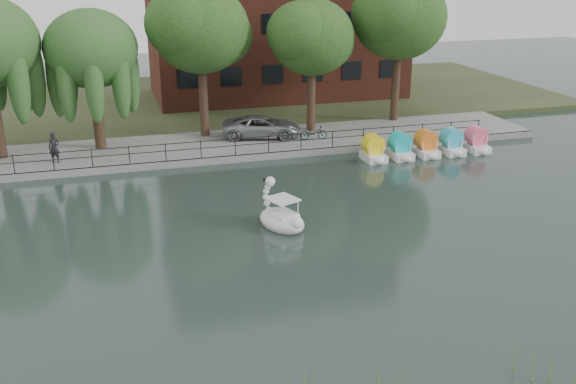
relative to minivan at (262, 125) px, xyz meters
name	(u,v)px	position (x,y,z in m)	size (l,w,h in m)	color
ground_plane	(304,257)	(-2.43, -16.56, -1.19)	(120.00, 120.00, 0.00)	#323F3A
promenade	(227,145)	(-2.43, -0.56, -0.99)	(40.00, 6.00, 0.40)	gray
kerb	(236,159)	(-2.43, -3.51, -0.99)	(40.00, 0.25, 0.40)	gray
land_strip	(194,100)	(-2.43, 13.44, -1.01)	(60.00, 22.00, 0.36)	#47512D
railing	(235,142)	(-2.43, -3.31, -0.05)	(32.00, 0.05, 1.00)	black
willow_mid	(91,49)	(-9.93, 0.44, 5.06)	(5.32, 5.32, 8.15)	#473323
broadleaf_center	(200,30)	(-3.43, 1.44, 5.87)	(6.00, 6.00, 9.25)	#473323
broadleaf_right	(312,38)	(3.57, 0.94, 5.19)	(5.40, 5.40, 8.32)	#473323
broadleaf_far	(399,18)	(10.07, 1.94, 6.21)	(6.30, 6.30, 9.71)	#473323
minivan	(262,125)	(0.00, 0.00, 0.00)	(5.70, 2.62, 1.59)	gray
bicycle	(313,132)	(2.96, -1.48, -0.29)	(1.72, 0.60, 1.00)	gray
pedestrian	(54,146)	(-12.40, -1.99, 0.20)	(0.71, 0.48, 1.98)	black
swan_boat	(281,217)	(-2.47, -13.33, -0.73)	(2.40, 2.91, 2.12)	white
pedal_boat_row	(426,146)	(8.77, -5.39, -0.59)	(7.95, 1.70, 1.40)	white
reed_bank	(481,377)	(-0.43, -26.06, -0.59)	(24.00, 2.40, 1.20)	#669938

